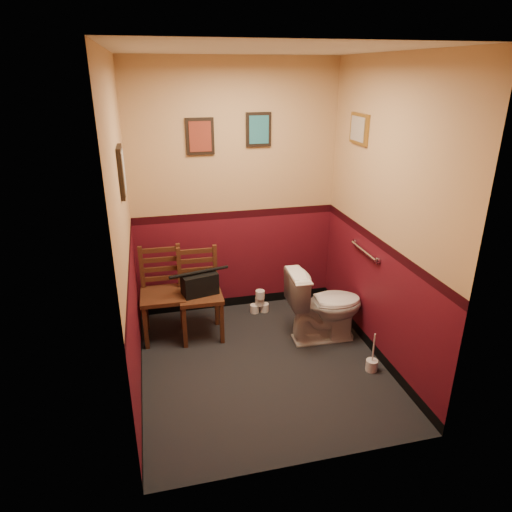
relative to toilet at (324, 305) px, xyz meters
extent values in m
cube|color=black|center=(-0.72, -0.30, -0.38)|extent=(2.20, 2.40, 0.00)
cube|color=silver|center=(-0.72, -0.30, 2.32)|extent=(2.20, 2.40, 0.00)
cube|color=#540E19|center=(-0.72, 0.90, 0.97)|extent=(2.20, 0.00, 2.70)
cube|color=#540E19|center=(-0.72, -1.50, 0.97)|extent=(2.20, 0.00, 2.70)
cube|color=#540E19|center=(-1.82, -0.30, 0.97)|extent=(0.00, 2.40, 2.70)
cube|color=#540E19|center=(0.38, -0.30, 0.97)|extent=(0.00, 2.40, 2.70)
cylinder|color=silver|center=(0.35, -0.05, 0.57)|extent=(0.03, 0.50, 0.03)
cylinder|color=silver|center=(0.37, -0.30, 0.57)|extent=(0.02, 0.06, 0.06)
cylinder|color=silver|center=(0.37, 0.20, 0.57)|extent=(0.02, 0.06, 0.06)
cube|color=black|center=(-1.07, 0.88, 1.57)|extent=(0.28, 0.03, 0.36)
cube|color=maroon|center=(-1.07, 0.86, 1.57)|extent=(0.22, 0.01, 0.30)
cube|color=black|center=(-0.47, 0.88, 1.62)|extent=(0.26, 0.03, 0.34)
cube|color=#256A79|center=(-0.47, 0.86, 1.62)|extent=(0.20, 0.01, 0.28)
cube|color=black|center=(-1.80, -0.20, 1.47)|extent=(0.03, 0.30, 0.38)
cube|color=#A0907E|center=(-1.79, -0.20, 1.47)|extent=(0.01, 0.24, 0.31)
cube|color=olive|center=(0.36, 0.30, 1.67)|extent=(0.03, 0.34, 0.28)
cube|color=#A0907E|center=(0.35, 0.30, 1.67)|extent=(0.01, 0.28, 0.22)
imported|color=white|center=(0.00, 0.00, 0.00)|extent=(0.78, 0.45, 0.75)
cylinder|color=silver|center=(0.23, -0.63, -0.32)|extent=(0.11, 0.11, 0.11)
cylinder|color=silver|center=(0.23, -0.63, -0.14)|extent=(0.01, 0.01, 0.31)
cube|color=#572D1A|center=(-1.57, 0.41, 0.09)|extent=(0.45, 0.45, 0.04)
cube|color=#572D1A|center=(-1.76, 0.22, -0.14)|extent=(0.04, 0.04, 0.47)
cube|color=#572D1A|center=(-1.75, 0.60, -0.14)|extent=(0.04, 0.04, 0.47)
cube|color=#572D1A|center=(-1.39, 0.22, -0.14)|extent=(0.04, 0.04, 0.47)
cube|color=#572D1A|center=(-1.38, 0.59, -0.14)|extent=(0.04, 0.04, 0.47)
cube|color=#572D1A|center=(-1.75, 0.60, 0.33)|extent=(0.04, 0.04, 0.47)
cube|color=#572D1A|center=(-1.38, 0.60, 0.33)|extent=(0.04, 0.04, 0.47)
cube|color=#572D1A|center=(-1.57, 0.60, 0.20)|extent=(0.35, 0.03, 0.05)
cube|color=#572D1A|center=(-1.57, 0.60, 0.30)|extent=(0.35, 0.03, 0.05)
cube|color=#572D1A|center=(-1.57, 0.60, 0.41)|extent=(0.35, 0.03, 0.05)
cube|color=#572D1A|center=(-1.57, 0.60, 0.51)|extent=(0.35, 0.03, 0.05)
cube|color=#572D1A|center=(-1.20, 0.34, 0.08)|extent=(0.44, 0.44, 0.04)
cube|color=#572D1A|center=(-1.39, 0.15, -0.15)|extent=(0.04, 0.04, 0.46)
cube|color=#572D1A|center=(-1.38, 0.52, -0.15)|extent=(0.04, 0.04, 0.46)
cube|color=#572D1A|center=(-1.02, 0.15, -0.15)|extent=(0.04, 0.04, 0.46)
cube|color=#572D1A|center=(-1.02, 0.52, -0.15)|extent=(0.04, 0.04, 0.46)
cube|color=#572D1A|center=(-1.38, 0.53, 0.31)|extent=(0.04, 0.04, 0.46)
cube|color=#572D1A|center=(-1.02, 0.52, 0.31)|extent=(0.04, 0.04, 0.46)
cube|color=#572D1A|center=(-1.20, 0.52, 0.19)|extent=(0.35, 0.03, 0.05)
cube|color=#572D1A|center=(-1.20, 0.52, 0.29)|extent=(0.35, 0.03, 0.05)
cube|color=#572D1A|center=(-1.20, 0.52, 0.39)|extent=(0.35, 0.03, 0.05)
cube|color=#572D1A|center=(-1.20, 0.52, 0.49)|extent=(0.35, 0.03, 0.05)
cube|color=black|center=(-1.20, 0.34, 0.21)|extent=(0.38, 0.25, 0.22)
cylinder|color=black|center=(-1.20, 0.34, 0.34)|extent=(0.30, 0.10, 0.03)
cylinder|color=silver|center=(-0.56, 0.68, -0.33)|extent=(0.10, 0.10, 0.09)
cylinder|color=silver|center=(-0.45, 0.68, -0.33)|extent=(0.10, 0.10, 0.09)
cylinder|color=silver|center=(-0.50, 0.67, -0.24)|extent=(0.10, 0.10, 0.09)
cylinder|color=silver|center=(-0.50, 0.65, -0.14)|extent=(0.10, 0.10, 0.09)
camera|label=1|loc=(-1.61, -3.77, 2.18)|focal=32.00mm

